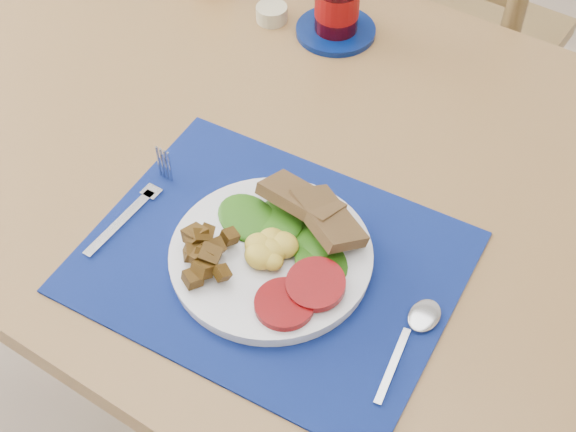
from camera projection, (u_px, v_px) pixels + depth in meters
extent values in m
cube|color=brown|center=(221.00, 129.00, 1.23)|extent=(1.40, 0.90, 0.04)
cylinder|color=brown|center=(114.00, 50.00, 1.95)|extent=(0.06, 0.06, 0.71)
cube|color=brown|center=(444.00, 41.00, 1.80)|extent=(0.46, 0.44, 0.04)
cylinder|color=brown|center=(533.00, 109.00, 2.02)|extent=(0.04, 0.04, 0.44)
cylinder|color=brown|center=(397.00, 53.00, 2.16)|extent=(0.04, 0.04, 0.44)
cylinder|color=brown|center=(468.00, 200.00, 1.82)|extent=(0.04, 0.04, 0.44)
cylinder|color=brown|center=(322.00, 132.00, 1.96)|extent=(0.04, 0.04, 0.44)
cube|color=black|center=(271.00, 262.00, 1.04)|extent=(0.49, 0.40, 0.00)
cylinder|color=silver|center=(271.00, 257.00, 1.03)|extent=(0.26, 0.26, 0.02)
ellipsoid|color=gold|center=(272.00, 250.00, 1.01)|extent=(0.06, 0.06, 0.03)
cylinder|color=#830405|center=(300.00, 296.00, 0.97)|extent=(0.07, 0.07, 0.01)
ellipsoid|color=#123907|center=(293.00, 234.00, 1.03)|extent=(0.14, 0.08, 0.01)
cube|color=brown|center=(314.00, 208.00, 1.03)|extent=(0.12, 0.09, 0.04)
cube|color=#B2B5BA|center=(120.00, 223.00, 1.07)|extent=(0.01, 0.13, 0.00)
cube|color=#B2B5BA|center=(162.00, 182.00, 1.12)|extent=(0.02, 0.07, 0.00)
cube|color=#B2B5BA|center=(393.00, 366.00, 0.93)|extent=(0.03, 0.11, 0.00)
ellipsoid|color=#B2B5BA|center=(424.00, 317.00, 0.98)|extent=(0.04, 0.05, 0.00)
cylinder|color=#C0B68D|center=(272.00, 13.00, 1.37)|extent=(0.05, 0.05, 0.03)
cylinder|color=#051858|center=(336.00, 31.00, 1.35)|extent=(0.14, 0.14, 0.01)
cylinder|color=black|center=(337.00, 3.00, 1.31)|extent=(0.07, 0.07, 0.10)
cylinder|color=maroon|center=(337.00, 3.00, 1.31)|extent=(0.07, 0.07, 0.05)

